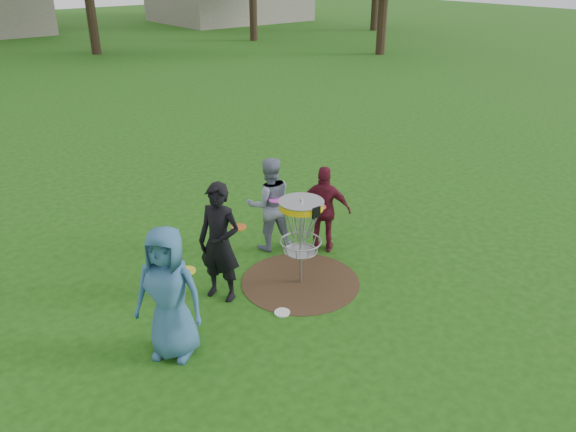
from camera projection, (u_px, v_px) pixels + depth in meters
ground at (300, 282)px, 8.53m from camera, size 100.00×100.00×0.00m
dirt_patch at (300, 282)px, 8.53m from camera, size 1.80×1.80×0.01m
player_blue at (169, 294)px, 6.66m from camera, size 0.96×1.00×1.73m
player_black at (220, 243)px, 7.81m from camera, size 0.66×0.76×1.75m
player_grey at (269, 204)px, 9.21m from camera, size 0.95×0.86×1.60m
player_maroon at (324, 210)px, 9.15m from camera, size 0.84×0.89×1.48m
disc_on_grass at (282, 312)px, 7.79m from camera, size 0.22×0.22×0.02m
disc_golf_basket at (301, 222)px, 8.10m from camera, size 0.66×0.67×1.38m
held_discs at (260, 223)px, 8.08m from camera, size 2.96×1.38×0.19m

